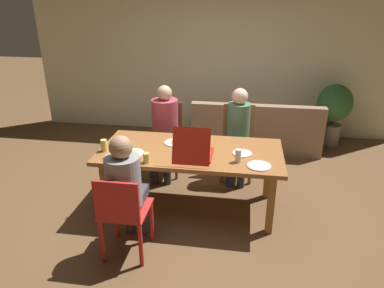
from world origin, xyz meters
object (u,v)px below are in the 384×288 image
(plate_0, at_px, (259,166))
(dining_table, at_px, (191,156))
(person_0, at_px, (126,184))
(chair_2, at_px, (238,140))
(pizza_box_0, at_px, (194,152))
(drinking_glass_2, at_px, (146,158))
(person_2, at_px, (238,128))
(plate_3, at_px, (242,153))
(chair_1, at_px, (167,134))
(drinking_glass_0, at_px, (115,152))
(plate_2, at_px, (175,142))
(person_1, at_px, (164,124))
(chair_0, at_px, (123,212))
(couch, at_px, (255,130))
(drinking_glass_1, at_px, (104,145))
(plate_1, at_px, (133,153))
(drinking_glass_3, at_px, (238,156))
(potted_plant, at_px, (334,108))

(plate_0, bearing_deg, dining_table, 158.15)
(person_0, xyz_separation_m, chair_2, (0.99, 1.75, -0.20))
(pizza_box_0, xyz_separation_m, drinking_glass_2, (-0.47, -0.21, 0.00))
(pizza_box_0, height_order, drinking_glass_2, pizza_box_0)
(person_2, distance_m, plate_3, 0.81)
(chair_1, xyz_separation_m, drinking_glass_0, (-0.27, -1.27, 0.26))
(plate_2, bearing_deg, person_1, 113.33)
(chair_0, xyz_separation_m, person_2, (0.99, 1.75, 0.24))
(plate_3, xyz_separation_m, couch, (0.20, 2.02, -0.47))
(drinking_glass_0, distance_m, drinking_glass_1, 0.24)
(dining_table, bearing_deg, drinking_glass_2, -135.93)
(plate_3, bearing_deg, dining_table, 178.29)
(plate_2, relative_size, couch, 0.12)
(person_1, relative_size, person_2, 1.00)
(dining_table, relative_size, plate_0, 8.43)
(chair_1, relative_size, couch, 0.48)
(person_0, relative_size, plate_1, 4.92)
(person_0, height_order, chair_2, person_0)
(chair_1, distance_m, drinking_glass_3, 1.58)
(plate_0, relative_size, plate_2, 0.98)
(person_0, relative_size, plate_3, 5.76)
(person_2, height_order, drinking_glass_3, person_2)
(pizza_box_0, bearing_deg, chair_0, -125.30)
(pizza_box_0, bearing_deg, drinking_glass_1, 179.75)
(dining_table, distance_m, plate_2, 0.29)
(drinking_glass_1, height_order, drinking_glass_2, drinking_glass_1)
(chair_1, relative_size, drinking_glass_3, 6.99)
(drinking_glass_0, relative_size, drinking_glass_2, 1.18)
(plate_3, relative_size, drinking_glass_3, 1.51)
(pizza_box_0, bearing_deg, plate_2, 129.18)
(drinking_glass_3, bearing_deg, potted_plant, 59.21)
(dining_table, distance_m, chair_1, 1.07)
(chair_2, bearing_deg, plate_3, -85.75)
(person_0, bearing_deg, plate_0, 22.56)
(drinking_glass_2, bearing_deg, potted_plant, 47.66)
(drinking_glass_1, xyz_separation_m, couch, (1.72, 2.17, -0.53))
(dining_table, xyz_separation_m, drinking_glass_1, (-0.95, -0.17, 0.14))
(person_0, distance_m, drinking_glass_3, 1.18)
(chair_2, xyz_separation_m, plate_3, (0.07, -0.95, 0.23))
(chair_2, bearing_deg, person_1, -171.70)
(chair_2, height_order, plate_2, chair_2)
(person_2, height_order, plate_0, person_2)
(plate_2, xyz_separation_m, drinking_glass_0, (-0.54, -0.49, 0.05))
(chair_2, relative_size, plate_2, 4.01)
(plate_3, height_order, drinking_glass_2, drinking_glass_2)
(dining_table, height_order, pizza_box_0, pizza_box_0)
(person_0, relative_size, person_1, 0.97)
(chair_0, bearing_deg, couch, 66.98)
(drinking_glass_2, bearing_deg, drinking_glass_3, 9.80)
(plate_1, bearing_deg, person_1, 82.57)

